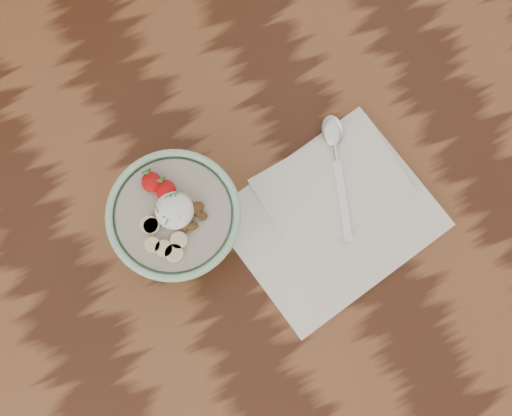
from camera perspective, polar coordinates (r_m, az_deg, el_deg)
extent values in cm
cube|color=#381A0E|center=(105.74, 4.58, 4.72)|extent=(160.00, 90.00, 4.00)
cylinder|color=#98CCA5|center=(100.34, -6.07, -1.63)|extent=(7.69, 7.69, 1.10)
torus|color=#98CCA5|center=(91.62, -6.65, -0.51)|extent=(17.48, 17.48, 1.01)
cylinder|color=#B1A593|center=(92.15, -6.61, -0.58)|extent=(14.83, 14.83, 0.92)
ellipsoid|color=white|center=(90.81, -6.54, -0.21)|extent=(5.00, 5.00, 2.75)
ellipsoid|color=#AC070A|center=(91.81, -7.23, 1.40)|extent=(2.67, 2.93, 1.47)
cone|color=#286623|center=(91.87, -7.56, 2.10)|extent=(1.40, 1.03, 1.52)
ellipsoid|color=#AC070A|center=(92.37, -8.35, 2.07)|extent=(2.59, 2.85, 1.42)
cone|color=#286623|center=(92.44, -8.66, 2.75)|extent=(1.40, 1.03, 1.52)
cylinder|color=beige|center=(91.40, -8.53, -1.36)|extent=(2.33, 2.33, 0.70)
cylinder|color=beige|center=(90.53, -6.18, -2.60)|extent=(2.21, 2.21, 0.70)
cylinder|color=beige|center=(90.30, -6.56, -3.65)|extent=(2.37, 2.37, 0.70)
cylinder|color=beige|center=(90.57, -7.38, -3.25)|extent=(2.22, 2.22, 0.70)
cylinder|color=beige|center=(91.33, -8.34, -1.45)|extent=(2.07, 2.07, 0.70)
cylinder|color=beige|center=(90.85, -8.28, -2.94)|extent=(1.99, 1.99, 0.70)
ellipsoid|color=brown|center=(90.71, -5.61, -1.20)|extent=(2.11, 2.12, 0.91)
ellipsoid|color=brown|center=(91.18, -5.38, 0.18)|extent=(2.02, 2.03, 1.20)
ellipsoid|color=brown|center=(90.90, -4.28, -0.64)|extent=(1.42, 1.49, 0.64)
ellipsoid|color=brown|center=(90.78, -5.73, -1.57)|extent=(1.70, 1.70, 0.64)
ellipsoid|color=brown|center=(90.97, -5.16, -0.16)|extent=(1.72, 1.82, 1.04)
ellipsoid|color=brown|center=(90.97, -4.73, 0.08)|extent=(2.09, 1.79, 1.16)
ellipsoid|color=brown|center=(90.59, -5.09, -1.45)|extent=(1.66, 1.32, 1.04)
ellipsoid|color=brown|center=(90.98, -4.69, -0.35)|extent=(1.26, 1.51, 0.74)
ellipsoid|color=brown|center=(90.79, -5.28, -1.35)|extent=(1.40, 1.40, 0.84)
cylinder|color=#397531|center=(89.59, -7.07, -0.91)|extent=(1.29, 1.11, 0.23)
cylinder|color=#397531|center=(90.09, -6.93, 0.54)|extent=(1.18, 1.38, 0.24)
cylinder|color=#397531|center=(90.28, -6.91, 1.05)|extent=(1.47, 0.23, 0.23)
cylinder|color=#397531|center=(90.25, -6.12, 1.32)|extent=(0.97, 0.26, 0.21)
cylinder|color=#397531|center=(89.50, -6.50, -0.85)|extent=(1.58, 0.46, 0.23)
cylinder|color=#397531|center=(89.59, -6.26, -0.47)|extent=(0.65, 1.13, 0.22)
cylinder|color=#397531|center=(89.64, -7.10, -0.77)|extent=(1.10, 0.91, 0.22)
cylinder|color=#397531|center=(90.10, -7.99, 0.00)|extent=(0.20, 1.23, 0.22)
cylinder|color=#397531|center=(89.84, -7.07, -0.21)|extent=(0.68, 1.40, 0.23)
cylinder|color=#397531|center=(90.25, -6.40, 1.19)|extent=(1.08, 1.09, 0.23)
cube|color=silver|center=(100.62, 6.05, -0.94)|extent=(30.56, 26.45, 1.04)
cube|color=silver|center=(100.91, 6.09, 1.73)|extent=(20.76, 15.09, 0.62)
cube|color=silver|center=(100.05, 6.95, 0.57)|extent=(4.82, 11.49, 0.36)
cylinder|color=silver|center=(101.76, 6.36, 4.62)|extent=(1.66, 3.13, 0.71)
ellipsoid|color=silver|center=(102.52, 6.13, 6.19)|extent=(4.46, 5.44, 0.97)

